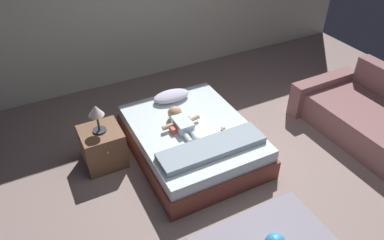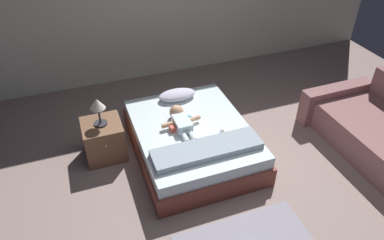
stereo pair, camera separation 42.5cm
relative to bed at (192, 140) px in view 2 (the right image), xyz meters
name	(u,v)px [view 2 (the right image)]	position (x,y,z in m)	size (l,w,h in m)	color
ground_plane	(235,195)	(0.20, -0.84, -0.20)	(8.00, 8.00, 0.00)	gray
bed	(192,140)	(0.00, 0.00, 0.00)	(1.37, 1.73, 0.41)	brown
pillow	(177,95)	(0.03, 0.65, 0.27)	(0.50, 0.27, 0.12)	silver
baby	(181,120)	(-0.12, 0.08, 0.28)	(0.49, 0.61, 0.18)	white
toothbrush	(192,117)	(0.06, 0.17, 0.22)	(0.09, 0.15, 0.02)	#2D94E2
nightstand	(104,140)	(-1.02, 0.33, 0.04)	(0.47, 0.50, 0.48)	brown
lamp	(98,106)	(-1.02, 0.33, 0.53)	(0.18, 0.18, 0.35)	#333338
blanket	(207,149)	(0.00, -0.48, 0.24)	(1.23, 0.34, 0.07)	#97A7B5
toy_block	(173,129)	(-0.24, -0.01, 0.24)	(0.08, 0.08, 0.07)	#D05042
baby_bottle	(223,132)	(0.29, -0.26, 0.23)	(0.06, 0.11, 0.07)	white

